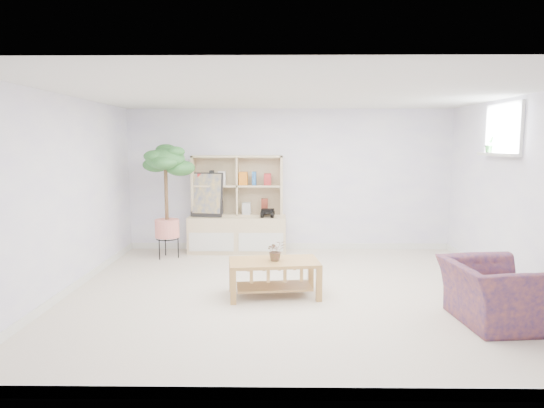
{
  "coord_description": "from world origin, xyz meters",
  "views": [
    {
      "loc": [
        -0.19,
        -5.76,
        1.83
      ],
      "look_at": [
        -0.27,
        0.57,
        1.03
      ],
      "focal_mm": 32.0,
      "sensor_mm": 36.0,
      "label": 1
    }
  ],
  "objects_px": {
    "floor_tree": "(166,202)",
    "armchair": "(493,289)",
    "coffee_table": "(274,278)",
    "storage_unit": "(237,204)"
  },
  "relations": [
    {
      "from": "floor_tree",
      "to": "armchair",
      "type": "relative_size",
      "value": 1.87
    },
    {
      "from": "floor_tree",
      "to": "armchair",
      "type": "distance_m",
      "value": 4.86
    },
    {
      "from": "coffee_table",
      "to": "floor_tree",
      "type": "distance_m",
      "value": 2.67
    },
    {
      "from": "coffee_table",
      "to": "floor_tree",
      "type": "height_order",
      "value": "floor_tree"
    },
    {
      "from": "storage_unit",
      "to": "armchair",
      "type": "xyz_separation_m",
      "value": [
        2.87,
        -3.21,
        -0.45
      ]
    },
    {
      "from": "storage_unit",
      "to": "coffee_table",
      "type": "distance_m",
      "value": 2.51
    },
    {
      "from": "storage_unit",
      "to": "floor_tree",
      "type": "distance_m",
      "value": 1.17
    },
    {
      "from": "armchair",
      "to": "floor_tree",
      "type": "bearing_deg",
      "value": 49.52
    },
    {
      "from": "coffee_table",
      "to": "armchair",
      "type": "height_order",
      "value": "armchair"
    },
    {
      "from": "storage_unit",
      "to": "floor_tree",
      "type": "height_order",
      "value": "floor_tree"
    }
  ]
}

